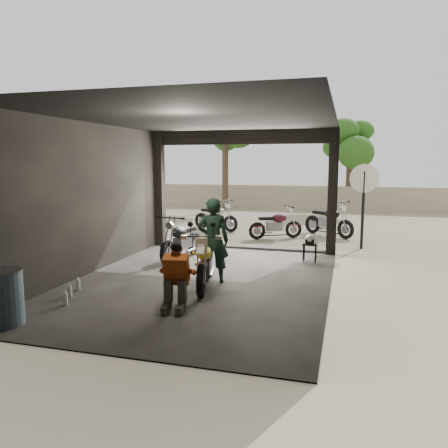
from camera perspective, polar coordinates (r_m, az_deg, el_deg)
The scene contains 16 objects.
ground at distance 8.79m, azimuth -2.97°, elevation -7.59°, with size 80.00×80.00×0.00m, color #7A6D56.
garage at distance 9.05m, azimuth -1.92°, elevation 1.13°, with size 7.00×7.13×3.20m.
boundary_wall at distance 22.25m, azimuth 8.69°, elevation 3.44°, with size 18.00×0.30×1.20m, color gray.
tree_left at distance 21.36m, azimuth 0.16°, elevation 12.43°, with size 2.20×2.20×5.60m.
tree_right at distance 22.04m, azimuth 16.22°, elevation 10.87°, with size 2.20×2.20×5.00m.
main_bike at distance 8.27m, azimuth -2.55°, elevation -4.64°, with size 0.68×1.66×1.11m, color white, non-canonical shape.
left_bike at distance 10.70m, azimuth -5.57°, elevation -1.73°, with size 0.68×1.64×1.11m, color black, non-canonical shape.
outside_bike_a at distance 15.18m, azimuth -1.11°, elevation 1.19°, with size 0.66×1.61×1.09m, color black, non-canonical shape.
outside_bike_b at distance 13.64m, azimuth 6.76°, elevation 0.19°, with size 0.62×1.51×1.02m, color #49111F, non-canonical shape.
outside_bike_c at distance 14.40m, azimuth 13.51°, elevation 0.72°, with size 0.71×1.72×1.16m, color black, non-canonical shape.
rider at distance 8.55m, azimuth -1.43°, elevation -2.19°, with size 0.62×0.41×1.70m, color black.
mechanic at distance 7.10m, azimuth -6.40°, elevation -7.09°, with size 0.53×0.72×1.04m, color orange, non-canonical shape.
stool at distance 10.58m, azimuth 11.16°, elevation -2.84°, with size 0.34×0.34×0.47m.
helmet at distance 10.50m, azimuth 11.17°, elevation -1.90°, with size 0.24×0.25×0.22m, color white.
oil_drum at distance 7.17m, azimuth -26.77°, elevation -8.70°, with size 0.53×0.53×0.82m, color #415A6E.
sign_post at distance 12.45m, azimuth 17.78°, elevation 3.97°, with size 0.77×0.08×2.32m.
Camera 1 is at (2.73, -8.01, 2.38)m, focal length 35.00 mm.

